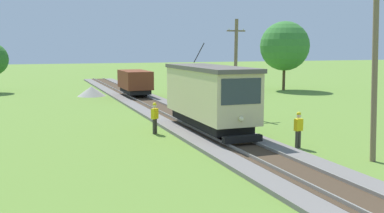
% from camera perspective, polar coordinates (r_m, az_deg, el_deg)
% --- Properties ---
extents(red_tram, '(2.60, 8.54, 4.79)m').
position_cam_1_polar(red_tram, '(24.47, 2.28, 1.53)').
color(red_tram, beige).
rests_on(red_tram, rail_right).
extents(freight_car, '(2.40, 5.20, 2.31)m').
position_cam_1_polar(freight_car, '(42.38, -7.51, 3.24)').
color(freight_car, brown).
rests_on(freight_car, rail_right).
extents(utility_pole_near_tram, '(1.40, 0.61, 8.04)m').
position_cam_1_polar(utility_pole_near_tram, '(19.89, 22.88, 5.04)').
color(utility_pole_near_tram, '#7A664C').
rests_on(utility_pole_near_tram, ground).
extents(utility_pole_mid, '(1.40, 0.38, 6.82)m').
position_cam_1_polar(utility_pole_mid, '(31.00, 5.74, 5.24)').
color(utility_pole_mid, '#7A664C').
rests_on(utility_pole_mid, ground).
extents(gravel_pile, '(2.81, 2.81, 0.99)m').
position_cam_1_polar(gravel_pile, '(44.71, -13.04, 1.97)').
color(gravel_pile, '#9E998E').
rests_on(gravel_pile, ground).
extents(track_worker, '(0.40, 0.28, 1.78)m').
position_cam_1_polar(track_worker, '(21.58, 13.79, -2.78)').
color(track_worker, '#38332D').
rests_on(track_worker, ground).
extents(second_worker, '(0.45, 0.41, 1.78)m').
position_cam_1_polar(second_worker, '(24.52, -4.91, -1.33)').
color(second_worker, '#38332D').
rests_on(second_worker, ground).
extents(tree_left_far, '(5.56, 5.56, 7.79)m').
position_cam_1_polar(tree_left_far, '(50.63, 12.07, 7.77)').
color(tree_left_far, '#4C3823').
rests_on(tree_left_far, ground).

